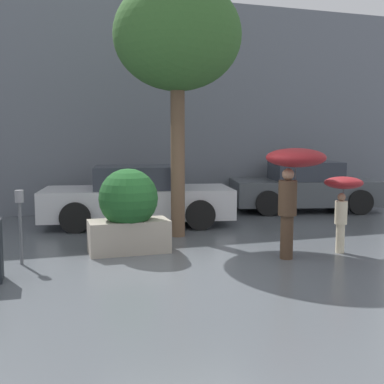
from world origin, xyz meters
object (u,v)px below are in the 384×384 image
object	(u,v)px
person_adult	(294,170)
person_child	(343,192)
parking_meter	(20,211)
parked_car_near	(138,197)
parked_car_far	(304,188)
planter_box	(129,210)
street_tree	(177,38)

from	to	relation	value
person_adult	person_child	size ratio (longest dim) A/B	1.38
parking_meter	parked_car_near	bearing A→B (deg)	50.79
parked_car_far	parking_meter	distance (m)	8.55
person_child	parking_meter	bearing A→B (deg)	132.80
person_adult	parked_car_near	size ratio (longest dim) A/B	0.40
planter_box	person_adult	xyz separation A→B (m)	(2.63, -1.29, 0.76)
person_adult	street_tree	distance (m)	3.80
street_tree	parking_meter	bearing A→B (deg)	-154.71
planter_box	parking_meter	size ratio (longest dim) A/B	1.24
planter_box	person_child	distance (m)	3.91
parked_car_near	street_tree	size ratio (longest dim) A/B	0.90
planter_box	parking_meter	bearing A→B (deg)	-169.75
parked_car_near	planter_box	bearing A→B (deg)	175.56
person_child	parked_car_near	xyz separation A→B (m)	(-3.01, 3.96, -0.45)
person_child	parked_car_near	world-z (taller)	parked_car_near
person_child	parked_car_near	bearing A→B (deg)	88.41
person_child	parking_meter	world-z (taller)	person_child
person_child	person_adult	bearing A→B (deg)	148.44
person_adult	parking_meter	bearing A→B (deg)	167.60
person_adult	parking_meter	size ratio (longest dim) A/B	1.54
person_adult	parked_car_near	xyz separation A→B (m)	(-1.92, 4.10, -0.88)
street_tree	parking_meter	world-z (taller)	street_tree
person_adult	person_child	world-z (taller)	person_adult
planter_box	street_tree	distance (m)	3.74
person_child	parking_meter	xyz separation A→B (m)	(-5.56, 0.82, -0.21)
person_adult	person_child	xyz separation A→B (m)	(1.09, 0.14, -0.43)
person_adult	parked_car_far	world-z (taller)	person_adult
person_adult	parked_car_near	bearing A→B (deg)	114.76
planter_box	person_child	world-z (taller)	planter_box
planter_box	street_tree	world-z (taller)	street_tree
person_adult	parked_car_far	bearing A→B (deg)	57.19
planter_box	person_adult	bearing A→B (deg)	-26.20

